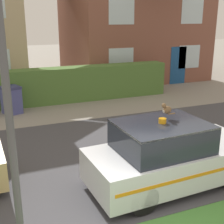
# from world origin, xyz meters

# --- Properties ---
(road_strip) EXTENTS (28.00, 6.21, 0.01)m
(road_strip) POSITION_xyz_m (0.00, 3.86, 0.01)
(road_strip) COLOR #424247
(road_strip) RESTS_ON ground
(garden_hedge) EXTENTS (8.87, 0.87, 1.55)m
(garden_hedge) POSITION_xyz_m (1.46, 9.86, 0.78)
(garden_hedge) COLOR #4C7233
(garden_hedge) RESTS_ON ground
(police_car) EXTENTS (3.99, 1.84, 1.63)m
(police_car) POSITION_xyz_m (1.36, 1.78, 0.73)
(police_car) COLOR black
(police_car) RESTS_ON road_strip
(cat) EXTENTS (0.29, 0.17, 0.26)m
(cat) POSITION_xyz_m (1.36, 2.02, 1.74)
(cat) COLOR brown
(cat) RESTS_ON police_car
(house_right) EXTENTS (8.14, 6.85, 7.21)m
(house_right) POSITION_xyz_m (6.53, 14.56, 3.67)
(house_right) COLOR brown
(house_right) RESTS_ON ground
(wheelie_bin) EXTENTS (0.85, 0.87, 1.10)m
(wheelie_bin) POSITION_xyz_m (-1.43, 8.90, 0.55)
(wheelie_bin) COLOR #474C8C
(wheelie_bin) RESTS_ON ground
(street_lamp) EXTENTS (0.24, 0.24, 5.35)m
(street_lamp) POSITION_xyz_m (-2.07, 0.19, 3.13)
(street_lamp) COLOR #4C4C51
(street_lamp) RESTS_ON ground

